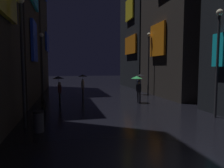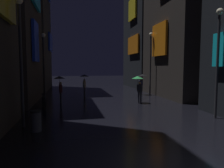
# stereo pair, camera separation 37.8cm
# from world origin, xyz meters

# --- Properties ---
(building_right_far) EXTENTS (4.25, 8.40, 23.42)m
(building_right_far) POSITION_xyz_m (7.48, 22.19, 11.71)
(building_right_far) COLOR black
(building_right_far) RESTS_ON ground
(pedestrian_foreground_right_black) EXTENTS (0.90, 0.90, 2.12)m
(pedestrian_foreground_right_black) POSITION_xyz_m (4.31, 14.61, 1.67)
(pedestrian_foreground_right_black) COLOR #38332D
(pedestrian_foreground_right_black) RESTS_ON ground
(pedestrian_midstreet_centre_black) EXTENTS (0.90, 0.90, 2.12)m
(pedestrian_midstreet_centre_black) POSITION_xyz_m (-3.62, 11.43, 1.67)
(pedestrian_midstreet_centre_black) COLOR #2D2D38
(pedestrian_midstreet_centre_black) RESTS_ON ground
(pedestrian_near_crossing_black) EXTENTS (0.90, 0.90, 2.12)m
(pedestrian_near_crossing_black) POSITION_xyz_m (-1.51, 14.54, 1.67)
(pedestrian_near_crossing_black) COLOR #2D2D38
(pedestrian_near_crossing_black) RESTS_ON ground
(pedestrian_foreground_left_green) EXTENTS (0.90, 0.90, 2.12)m
(pedestrian_foreground_left_green) POSITION_xyz_m (2.39, 10.25, 1.67)
(pedestrian_foreground_left_green) COLOR #2D2D38
(pedestrian_foreground_left_green) RESTS_ON ground
(bicycle_parked_at_storefront) EXTENTS (0.50, 1.78, 0.96)m
(bicycle_parked_at_storefront) POSITION_xyz_m (-4.60, 9.48, 0.39)
(bicycle_parked_at_storefront) COLOR black
(bicycle_parked_at_storefront) RESTS_ON ground
(streetlamp_right_far) EXTENTS (0.36, 0.36, 6.20)m
(streetlamp_right_far) POSITION_xyz_m (5.00, 14.14, 3.82)
(streetlamp_right_far) COLOR #2D2D33
(streetlamp_right_far) RESTS_ON ground
(streetlamp_left_near) EXTENTS (0.36, 0.36, 5.98)m
(streetlamp_left_near) POSITION_xyz_m (-5.00, 5.29, 3.70)
(streetlamp_left_near) COLOR #2D2D33
(streetlamp_left_near) RESTS_ON ground
(streetlamp_right_near) EXTENTS (0.36, 0.36, 5.92)m
(streetlamp_right_near) POSITION_xyz_m (5.00, 4.87, 3.67)
(streetlamp_right_near) COLOR #2D2D33
(streetlamp_right_near) RESTS_ON ground
(streetlamp_left_far) EXTENTS (0.36, 0.36, 5.69)m
(streetlamp_left_far) POSITION_xyz_m (-5.00, 13.46, 3.54)
(streetlamp_left_far) COLOR #2D2D33
(streetlamp_left_far) RESTS_ON ground
(trash_bin) EXTENTS (0.46, 0.46, 0.93)m
(trash_bin) POSITION_xyz_m (-4.30, 4.50, 0.47)
(trash_bin) COLOR #3F3F47
(trash_bin) RESTS_ON ground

